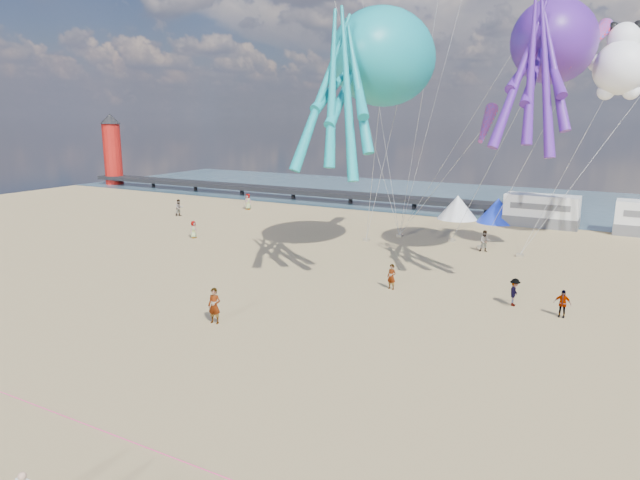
{
  "coord_description": "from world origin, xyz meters",
  "views": [
    {
      "loc": [
        13.54,
        -16.53,
        10.39
      ],
      "look_at": [
        1.0,
        6.0,
        4.69
      ],
      "focal_mm": 32.0,
      "sensor_mm": 36.0,
      "label": 1
    }
  ],
  "objects_px": {
    "motorhome_0": "(541,211)",
    "beachgoer_1": "(179,208)",
    "lighthouse": "(113,154)",
    "sandbag_b": "(452,240)",
    "tent_white": "(457,207)",
    "windsock_left": "(402,82)",
    "kite_octopus_purple": "(554,42)",
    "kite_panda": "(621,68)",
    "beachgoer_7": "(485,241)",
    "sandbag_d": "(481,247)",
    "sandbag_e": "(399,236)",
    "windsock_mid": "(588,45)",
    "beachgoer_5": "(392,277)",
    "sandbag_c": "(520,255)",
    "beachgoer_3": "(562,304)",
    "sandbag_a": "(366,240)",
    "beachgoer_2": "(515,292)",
    "standing_person": "(214,306)",
    "beachgoer_0": "(248,202)",
    "beachgoer_6": "(193,229)",
    "kite_octopus_teal": "(384,57)",
    "windsock_right": "(486,124)",
    "tent_blue": "(498,210)"
  },
  "relations": [
    {
      "from": "kite_octopus_purple",
      "to": "standing_person",
      "type": "bearing_deg",
      "value": -139.06
    },
    {
      "from": "motorhome_0",
      "to": "sandbag_b",
      "type": "xyz_separation_m",
      "value": [
        -5.4,
        -10.64,
        -1.39
      ]
    },
    {
      "from": "motorhome_0",
      "to": "beachgoer_1",
      "type": "distance_m",
      "value": 36.0
    },
    {
      "from": "standing_person",
      "to": "sandbag_c",
      "type": "relative_size",
      "value": 3.7
    },
    {
      "from": "sandbag_c",
      "to": "beachgoer_5",
      "type": "bearing_deg",
      "value": -113.57
    },
    {
      "from": "windsock_right",
      "to": "kite_octopus_teal",
      "type": "bearing_deg",
      "value": -157.08
    },
    {
      "from": "sandbag_d",
      "to": "windsock_mid",
      "type": "distance_m",
      "value": 16.59
    },
    {
      "from": "beachgoer_1",
      "to": "motorhome_0",
      "type": "bearing_deg",
      "value": -46.34
    },
    {
      "from": "beachgoer_0",
      "to": "lighthouse",
      "type": "bearing_deg",
      "value": 160.22
    },
    {
      "from": "sandbag_c",
      "to": "sandbag_e",
      "type": "relative_size",
      "value": 1.0
    },
    {
      "from": "tent_blue",
      "to": "windsock_right",
      "type": "xyz_separation_m",
      "value": [
        2.3,
        -16.83,
        8.53
      ]
    },
    {
      "from": "beachgoer_2",
      "to": "lighthouse",
      "type": "bearing_deg",
      "value": 64.63
    },
    {
      "from": "beachgoer_0",
      "to": "beachgoer_2",
      "type": "xyz_separation_m",
      "value": [
        32.36,
        -19.49,
        -0.1
      ]
    },
    {
      "from": "tent_white",
      "to": "windsock_mid",
      "type": "xyz_separation_m",
      "value": [
        12.08,
        -16.51,
        13.33
      ]
    },
    {
      "from": "sandbag_d",
      "to": "windsock_right",
      "type": "xyz_separation_m",
      "value": [
        1.0,
        -4.91,
        9.62
      ]
    },
    {
      "from": "lighthouse",
      "to": "sandbag_b",
      "type": "distance_m",
      "value": 58.63
    },
    {
      "from": "kite_octopus_purple",
      "to": "kite_panda",
      "type": "bearing_deg",
      "value": 27.02
    },
    {
      "from": "beachgoer_5",
      "to": "sandbag_e",
      "type": "bearing_deg",
      "value": 120.83
    },
    {
      "from": "beachgoer_0",
      "to": "sandbag_c",
      "type": "relative_size",
      "value": 3.51
    },
    {
      "from": "standing_person",
      "to": "beachgoer_7",
      "type": "xyz_separation_m",
      "value": [
        8.29,
        22.22,
        -0.08
      ]
    },
    {
      "from": "beachgoer_2",
      "to": "kite_panda",
      "type": "bearing_deg",
      "value": -19.96
    },
    {
      "from": "standing_person",
      "to": "beachgoer_2",
      "type": "height_order",
      "value": "standing_person"
    },
    {
      "from": "beachgoer_2",
      "to": "kite_octopus_purple",
      "type": "xyz_separation_m",
      "value": [
        -0.06,
        7.49,
        13.95
      ]
    },
    {
      "from": "lighthouse",
      "to": "windsock_mid",
      "type": "bearing_deg",
      "value": -17.24
    },
    {
      "from": "lighthouse",
      "to": "beachgoer_3",
      "type": "xyz_separation_m",
      "value": [
        66.84,
        -29.66,
        -3.76
      ]
    },
    {
      "from": "beachgoer_1",
      "to": "sandbag_c",
      "type": "xyz_separation_m",
      "value": [
        34.28,
        -0.75,
        -0.77
      ]
    },
    {
      "from": "beachgoer_7",
      "to": "sandbag_a",
      "type": "distance_m",
      "value": 9.64
    },
    {
      "from": "sandbag_c",
      "to": "windsock_left",
      "type": "distance_m",
      "value": 15.54
    },
    {
      "from": "sandbag_e",
      "to": "kite_octopus_teal",
      "type": "bearing_deg",
      "value": -77.43
    },
    {
      "from": "sandbag_a",
      "to": "beachgoer_7",
      "type": "bearing_deg",
      "value": 6.06
    },
    {
      "from": "kite_octopus_teal",
      "to": "windsock_right",
      "type": "height_order",
      "value": "kite_octopus_teal"
    },
    {
      "from": "windsock_mid",
      "to": "kite_octopus_teal",
      "type": "bearing_deg",
      "value": -150.96
    },
    {
      "from": "kite_panda",
      "to": "beachgoer_7",
      "type": "bearing_deg",
      "value": -164.93
    },
    {
      "from": "beachgoer_7",
      "to": "sandbag_d",
      "type": "distance_m",
      "value": 1.39
    },
    {
      "from": "beachgoer_1",
      "to": "beachgoer_0",
      "type": "bearing_deg",
      "value": -4.47
    },
    {
      "from": "sandbag_b",
      "to": "sandbag_d",
      "type": "relative_size",
      "value": 1.0
    },
    {
      "from": "sandbag_b",
      "to": "windsock_left",
      "type": "height_order",
      "value": "windsock_left"
    },
    {
      "from": "tent_white",
      "to": "windsock_left",
      "type": "distance_m",
      "value": 19.53
    },
    {
      "from": "beachgoer_6",
      "to": "kite_panda",
      "type": "distance_m",
      "value": 34.03
    },
    {
      "from": "kite_octopus_purple",
      "to": "windsock_left",
      "type": "bearing_deg",
      "value": 157.18
    },
    {
      "from": "tent_white",
      "to": "beachgoer_5",
      "type": "relative_size",
      "value": 2.56
    },
    {
      "from": "lighthouse",
      "to": "kite_octopus_teal",
      "type": "distance_m",
      "value": 59.94
    },
    {
      "from": "lighthouse",
      "to": "kite_octopus_purple",
      "type": "xyz_separation_m",
      "value": [
        64.24,
        -21.51,
        10.23
      ]
    },
    {
      "from": "beachgoer_6",
      "to": "windsock_mid",
      "type": "height_order",
      "value": "windsock_mid"
    },
    {
      "from": "lighthouse",
      "to": "beachgoer_0",
      "type": "height_order",
      "value": "lighthouse"
    },
    {
      "from": "sandbag_e",
      "to": "windsock_mid",
      "type": "height_order",
      "value": "windsock_mid"
    },
    {
      "from": "tent_blue",
      "to": "kite_octopus_teal",
      "type": "bearing_deg",
      "value": -101.07
    },
    {
      "from": "beachgoer_0",
      "to": "beachgoer_2",
      "type": "relative_size",
      "value": 1.12
    },
    {
      "from": "beachgoer_3",
      "to": "beachgoer_2",
      "type": "bearing_deg",
      "value": 167.03
    },
    {
      "from": "standing_person",
      "to": "kite_panda",
      "type": "distance_m",
      "value": 29.23
    }
  ]
}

